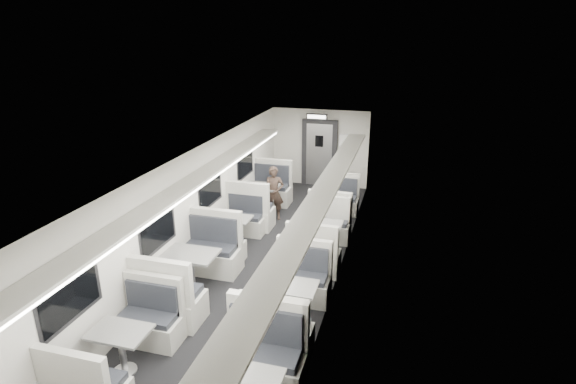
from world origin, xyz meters
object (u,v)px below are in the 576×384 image
Objects in this scene: booth_right_a at (335,210)px; exit_sign at (317,117)px; passenger at (274,193)px; vestibule_door at (319,154)px; booth_right_c at (291,304)px; booth_right_b at (321,238)px; booth_left_a at (261,200)px; booth_left_c at (192,273)px; booth_left_b at (233,231)px; booth_left_d at (122,351)px.

exit_sign reaches higher than booth_right_a.
exit_sign reaches higher than passenger.
vestibule_door reaches higher than booth_right_a.
vestibule_door is at bearing 97.95° from booth_right_c.
vestibule_door is at bearing 102.30° from booth_right_b.
passenger is at bearing -24.89° from booth_left_a.
passenger is 2.98m from exit_sign.
booth_left_c is at bearing -98.44° from vestibule_door.
booth_left_a is 2.00m from booth_right_a.
exit_sign is at bearing 76.65° from booth_left_b.
booth_left_b is at bearing -117.04° from passenger.
booth_left_c is (0.00, -3.99, 0.01)m from booth_left_a.
booth_right_b reaches higher than booth_right_a.
booth_left_c reaches higher than booth_left_d.
exit_sign reaches higher than booth_right_c.
booth_right_b is at bearing -90.00° from booth_right_a.
booth_left_b is 4.19m from booth_left_d.
booth_right_a is 0.96× the size of booth_right_c.
exit_sign reaches higher than booth_right_b.
passenger is (-1.57, 1.64, 0.33)m from booth_right_b.
booth_left_a is 1.11× the size of booth_right_c.
booth_right_c is (0.00, -4.32, 0.01)m from booth_right_a.
booth_left_a is 1.95m from booth_left_b.
exit_sign reaches higher than booth_left_a.
booth_right_a is at bearing 62.87° from booth_left_c.
passenger reaches higher than booth_left_a.
vestibule_door is at bearing 83.59° from booth_left_d.
booth_right_a is 4.32m from booth_right_c.
vestibule_door reaches higher than booth_left_b.
booth_right_b is at bearing -42.53° from booth_left_a.
booth_left_d is 0.96× the size of booth_right_c.
booth_right_b is at bearing 47.18° from booth_left_c.
booth_right_b is at bearing 65.11° from booth_left_d.
booth_right_b is at bearing -77.70° from vestibule_door.
booth_left_d is at bearing -96.78° from exit_sign.
passenger is (0.43, 1.76, 0.35)m from booth_left_b.
passenger is at bearing 83.57° from booth_left_c.
booth_right_a is 1.43× the size of passenger.
booth_right_a is 0.96× the size of vestibule_door.
booth_left_a is 1.17× the size of booth_left_b.
exit_sign is at bearing 103.72° from booth_right_b.
booth_left_a is at bearing 177.42° from booth_right_a.
vestibule_door is at bearing 78.00° from booth_left_b.
booth_right_c is at bearing -65.62° from booth_left_a.
booth_right_c is 7.26m from vestibule_door.
booth_left_a reaches higher than booth_left_d.
exit_sign is at bearing -90.00° from vestibule_door.
booth_left_d is at bearing -108.28° from booth_right_a.
booth_left_c is 3.81× the size of exit_sign.
exit_sign is (-1.00, 2.35, 1.92)m from booth_right_a.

